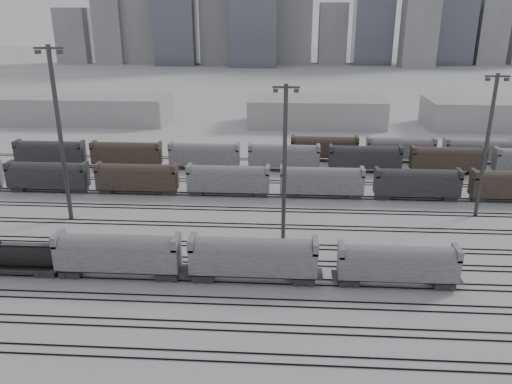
# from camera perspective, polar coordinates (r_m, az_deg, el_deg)

# --- Properties ---
(ground) EXTENTS (900.00, 900.00, 0.00)m
(ground) POSITION_cam_1_polar(r_m,az_deg,el_deg) (62.81, 1.76, -10.62)
(ground) COLOR silver
(ground) RESTS_ON ground
(tracks) EXTENTS (220.00, 71.50, 0.16)m
(tracks) POSITION_cam_1_polar(r_m,az_deg,el_deg) (78.37, 2.20, -4.09)
(tracks) COLOR black
(tracks) RESTS_ON ground
(hopper_car_a) EXTENTS (15.74, 3.13, 5.63)m
(hopper_car_a) POSITION_cam_1_polar(r_m,az_deg,el_deg) (65.42, -15.52, -6.63)
(hopper_car_a) COLOR black
(hopper_car_a) RESTS_ON ground
(hopper_car_b) EXTENTS (15.86, 3.15, 5.67)m
(hopper_car_b) POSITION_cam_1_polar(r_m,az_deg,el_deg) (62.10, -0.31, -7.30)
(hopper_car_b) COLOR black
(hopper_car_b) RESTS_ON ground
(hopper_car_c) EXTENTS (14.47, 2.88, 5.18)m
(hopper_car_c) POSITION_cam_1_polar(r_m,az_deg,el_deg) (63.63, 15.88, -7.73)
(hopper_car_c) COLOR black
(hopper_car_c) RESTS_ON ground
(light_mast_b) EXTENTS (4.40, 0.70, 27.50)m
(light_mast_b) POSITION_cam_1_polar(r_m,az_deg,el_deg) (83.09, -21.53, 6.47)
(light_mast_b) COLOR #39393B
(light_mast_b) RESTS_ON ground
(light_mast_c) EXTENTS (3.67, 0.59, 22.94)m
(light_mast_c) POSITION_cam_1_polar(r_m,az_deg,el_deg) (69.94, 3.28, 3.47)
(light_mast_c) COLOR #39393B
(light_mast_c) RESTS_ON ground
(light_mast_d) EXTENTS (3.72, 0.59, 23.22)m
(light_mast_d) POSITION_cam_1_polar(r_m,az_deg,el_deg) (87.28, 24.88, 5.06)
(light_mast_d) COLOR #39393B
(light_mast_d) RESTS_ON ground
(bg_string_near) EXTENTS (151.00, 3.00, 5.60)m
(bg_string_near) POSITION_cam_1_polar(r_m,az_deg,el_deg) (91.13, 7.51, 1.07)
(bg_string_near) COLOR gray
(bg_string_near) RESTS_ON ground
(bg_string_mid) EXTENTS (151.00, 3.00, 5.60)m
(bg_string_mid) POSITION_cam_1_polar(r_m,az_deg,el_deg) (107.45, 12.33, 3.68)
(bg_string_mid) COLOR black
(bg_string_mid) RESTS_ON ground
(bg_string_far) EXTENTS (66.00, 3.00, 5.60)m
(bg_string_far) POSITION_cam_1_polar(r_m,az_deg,el_deg) (118.86, 20.17, 4.45)
(bg_string_far) COLOR #4A3B2E
(bg_string_far) RESTS_ON ground
(warehouse_left) EXTENTS (50.00, 18.00, 8.00)m
(warehouse_left) POSITION_cam_1_polar(r_m,az_deg,el_deg) (163.72, -18.75, 8.99)
(warehouse_left) COLOR #A3A3A6
(warehouse_left) RESTS_ON ground
(warehouse_mid) EXTENTS (40.00, 18.00, 8.00)m
(warehouse_mid) POSITION_cam_1_polar(r_m,az_deg,el_deg) (151.95, 6.84, 9.12)
(warehouse_mid) COLOR #A3A3A6
(warehouse_mid) RESTS_ON ground
(warehouse_right) EXTENTS (35.00, 18.00, 8.00)m
(warehouse_right) POSITION_cam_1_polar(r_m,az_deg,el_deg) (162.59, 24.90, 8.14)
(warehouse_right) COLOR #A3A3A6
(warehouse_right) RESTS_ON ground
(skyline) EXTENTS (316.00, 22.40, 95.00)m
(skyline) POSITION_cam_1_polar(r_m,az_deg,el_deg) (334.29, 5.56, 20.22)
(skyline) COLOR #9C9C9E
(skyline) RESTS_ON ground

